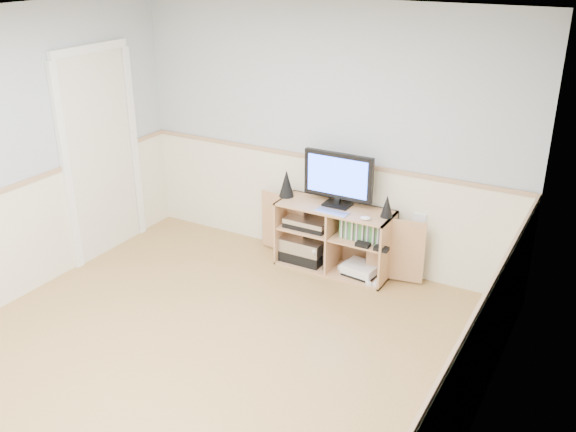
% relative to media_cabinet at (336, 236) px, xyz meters
% --- Properties ---
extents(room, '(4.04, 4.54, 2.54)m').
position_rel_media_cabinet_xyz_m(room, '(-0.30, -1.94, 0.88)').
color(room, tan).
rests_on(room, ground).
extents(media_cabinet, '(1.73, 0.42, 0.65)m').
position_rel_media_cabinet_xyz_m(media_cabinet, '(0.00, 0.00, 0.00)').
color(media_cabinet, tan).
rests_on(media_cabinet, floor).
extents(monitor, '(0.68, 0.18, 0.52)m').
position_rel_media_cabinet_xyz_m(monitor, '(-0.00, -0.00, 0.60)').
color(monitor, black).
rests_on(monitor, media_cabinet).
extents(speaker_left, '(0.15, 0.15, 0.27)m').
position_rel_media_cabinet_xyz_m(speaker_left, '(-0.54, -0.03, 0.45)').
color(speaker_left, black).
rests_on(speaker_left, media_cabinet).
extents(speaker_right, '(0.11, 0.11, 0.21)m').
position_rel_media_cabinet_xyz_m(speaker_right, '(0.50, -0.03, 0.42)').
color(speaker_right, black).
rests_on(speaker_right, media_cabinet).
extents(keyboard, '(0.32, 0.15, 0.01)m').
position_rel_media_cabinet_xyz_m(keyboard, '(0.04, -0.19, 0.32)').
color(keyboard, silver).
rests_on(keyboard, media_cabinet).
extents(mouse, '(0.11, 0.09, 0.04)m').
position_rel_media_cabinet_xyz_m(mouse, '(0.37, -0.19, 0.34)').
color(mouse, white).
rests_on(mouse, media_cabinet).
extents(av_components, '(0.51, 0.32, 0.47)m').
position_rel_media_cabinet_xyz_m(av_components, '(-0.30, -0.05, -0.11)').
color(av_components, black).
rests_on(av_components, media_cabinet).
extents(game_consoles, '(0.46, 0.30, 0.11)m').
position_rel_media_cabinet_xyz_m(game_consoles, '(0.29, -0.06, -0.26)').
color(game_consoles, white).
rests_on(game_consoles, media_cabinet).
extents(game_cases, '(0.42, 0.13, 0.19)m').
position_rel_media_cabinet_xyz_m(game_cases, '(0.30, -0.07, 0.15)').
color(game_cases, '#3F8C3F').
rests_on(game_cases, media_cabinet).
extents(wall_outlet, '(0.12, 0.03, 0.12)m').
position_rel_media_cabinet_xyz_m(wall_outlet, '(0.76, 0.17, 0.27)').
color(wall_outlet, white).
rests_on(wall_outlet, wall_back).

